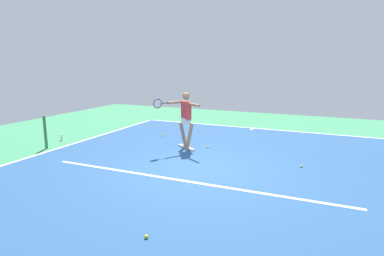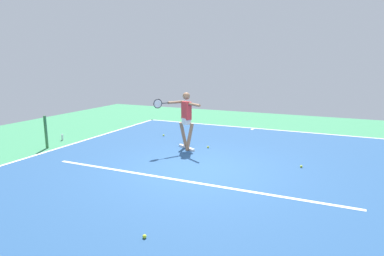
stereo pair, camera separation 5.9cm
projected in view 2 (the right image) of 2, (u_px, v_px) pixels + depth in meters
The scene contains 13 objects.
ground_plane at pixel (199, 170), 8.44m from camera, with size 20.81×20.81×0.00m, color #388456.
court_surface at pixel (199, 170), 8.44m from camera, with size 10.17×12.09×0.00m, color navy.
court_line_baseline_near at pixel (254, 128), 13.80m from camera, with size 10.17×0.10×0.01m, color white.
court_line_sideline_right at pixel (55, 149), 10.45m from camera, with size 0.10×12.09×0.01m, color white.
court_line_service at pixel (184, 181), 7.65m from camera, with size 7.63×0.10×0.01m, color white.
court_line_centre_mark at pixel (253, 129), 13.62m from camera, with size 0.10×0.30×0.01m, color white.
net_post at pixel (46, 132), 10.49m from camera, with size 0.09×0.09×1.07m, color #38753D.
tennis_player at pixel (186, 116), 10.28m from camera, with size 1.37×1.07×1.84m.
tennis_ball_near_service_line at pixel (208, 147), 10.59m from camera, with size 0.07×0.07×0.07m, color #CCE033.
tennis_ball_by_sideline at pixel (164, 135), 12.31m from camera, with size 0.07×0.07×0.07m, color #C6E53D.
tennis_ball_near_player at pixel (301, 166), 8.62m from camera, with size 0.07×0.07×0.07m, color #CCE033.
tennis_ball_by_baseline at pixel (144, 236), 5.15m from camera, with size 0.07×0.07×0.07m, color #CCE033.
water_bottle at pixel (62, 137), 11.65m from camera, with size 0.07×0.07×0.22m, color white.
Camera 2 is at (-3.13, 7.42, 2.74)m, focal length 30.34 mm.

